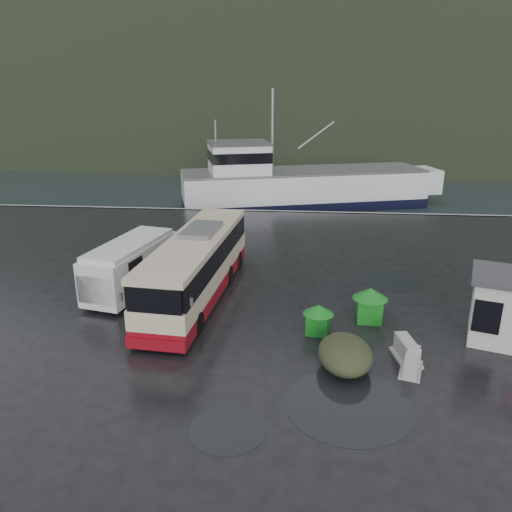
# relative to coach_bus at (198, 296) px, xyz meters

# --- Properties ---
(ground) EXTENTS (160.00, 160.00, 0.00)m
(ground) POSITION_rel_coach_bus_xyz_m (1.90, -2.60, 0.00)
(ground) COLOR black
(ground) RESTS_ON ground
(harbor_water) EXTENTS (300.00, 180.00, 0.02)m
(harbor_water) POSITION_rel_coach_bus_xyz_m (1.90, 107.40, 0.00)
(harbor_water) COLOR black
(harbor_water) RESTS_ON ground
(quay_edge) EXTENTS (160.00, 0.60, 1.50)m
(quay_edge) POSITION_rel_coach_bus_xyz_m (1.90, 17.40, 0.00)
(quay_edge) COLOR #999993
(quay_edge) RESTS_ON ground
(headland) EXTENTS (780.00, 540.00, 570.00)m
(headland) POSITION_rel_coach_bus_xyz_m (11.90, 247.40, 0.00)
(headland) COLOR black
(headland) RESTS_ON ground
(coach_bus) EXTENTS (3.90, 11.66, 3.24)m
(coach_bus) POSITION_rel_coach_bus_xyz_m (0.00, 0.00, 0.00)
(coach_bus) COLOR #C3B193
(coach_bus) RESTS_ON ground
(white_van) EXTENTS (3.39, 6.45, 2.57)m
(white_van) POSITION_rel_coach_bus_xyz_m (-3.42, 0.43, 0.00)
(white_van) COLOR silver
(white_van) RESTS_ON ground
(waste_bin_left) EXTENTS (1.09, 1.09, 1.28)m
(waste_bin_left) POSITION_rel_coach_bus_xyz_m (5.71, -3.35, 0.00)
(waste_bin_left) COLOR #136D19
(waste_bin_left) RESTS_ON ground
(waste_bin_right) EXTENTS (1.16, 1.16, 1.53)m
(waste_bin_right) POSITION_rel_coach_bus_xyz_m (7.98, -1.99, 0.00)
(waste_bin_right) COLOR #136D19
(waste_bin_right) RESTS_ON ground
(dome_tent) EXTENTS (2.11, 2.86, 1.09)m
(dome_tent) POSITION_rel_coach_bus_xyz_m (6.62, -5.93, 0.00)
(dome_tent) COLOR #2E331F
(dome_tent) RESTS_ON ground
(ticket_kiosk) EXTENTS (4.30, 3.75, 2.83)m
(ticket_kiosk) POSITION_rel_coach_bus_xyz_m (13.48, -3.40, 0.00)
(ticket_kiosk) COLOR #BAB9B5
(ticket_kiosk) RESTS_ON ground
(jersey_barrier_a) EXTENTS (1.12, 1.61, 0.73)m
(jersey_barrier_a) POSITION_rel_coach_bus_xyz_m (9.00, -5.99, 0.00)
(jersey_barrier_a) COLOR #999993
(jersey_barrier_a) RESTS_ON ground
(jersey_barrier_b) EXTENTS (1.05, 1.68, 0.78)m
(jersey_barrier_b) POSITION_rel_coach_bus_xyz_m (8.98, -5.14, 0.00)
(jersey_barrier_b) COLOR #999993
(jersey_barrier_b) RESTS_ON ground
(fishing_trawler) EXTENTS (27.84, 13.32, 10.90)m
(fishing_trawler) POSITION_rel_coach_bus_xyz_m (5.17, 25.63, 0.00)
(fishing_trawler) COLOR silver
(fishing_trawler) RESTS_ON ground
(puddles) EXTENTS (9.52, 15.05, 0.01)m
(puddles) POSITION_rel_coach_bus_xyz_m (6.75, -5.61, 0.00)
(puddles) COLOR black
(puddles) RESTS_ON ground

